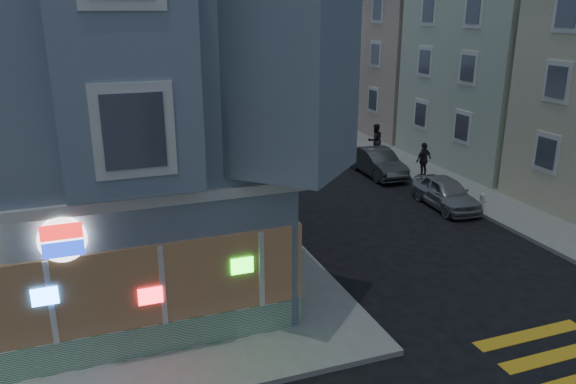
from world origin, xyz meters
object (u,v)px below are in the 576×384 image
parked_car_a (446,193)px  parked_car_d (278,121)px  utility_pole (348,63)px  fire_hydrant (482,201)px  parked_car_b (378,162)px  street_tree_near (313,68)px  parked_car_c (306,137)px  pedestrian_a (375,140)px  pedestrian_b (424,160)px  traffic_signal (276,197)px  street_tree_far (277,59)px

parked_car_a → parked_car_d: bearing=99.9°
utility_pole → fire_hydrant: bearing=-92.8°
parked_car_a → parked_car_b: parked_car_b is taller
street_tree_near → parked_car_c: street_tree_near is taller
utility_pole → parked_car_d: (-3.39, 3.50, -4.05)m
pedestrian_a → pedestrian_b: 4.31m
utility_pole → pedestrian_a: bearing=-97.7°
utility_pole → parked_car_c: bearing=-153.5°
parked_car_c → parked_car_d: size_ratio=0.97×
utility_pole → pedestrian_a: (-0.70, -5.21, -3.73)m
traffic_signal → fire_hydrant: 12.07m
street_tree_near → parked_car_a: street_tree_near is taller
street_tree_far → parked_car_b: (-2.30, -22.09, -3.26)m
parked_car_b → fire_hydrant: 6.43m
parked_car_d → parked_car_b: bearing=-78.0°
street_tree_far → fire_hydrant: (-0.90, -28.36, -3.42)m
traffic_signal → parked_car_a: bearing=18.1°
traffic_signal → pedestrian_a: bearing=39.2°
utility_pole → fire_hydrant: utility_pole is taller
street_tree_far → parked_car_c: 16.42m
street_tree_far → street_tree_near: bearing=-90.0°
parked_car_b → traffic_signal: 14.75m
pedestrian_b → parked_car_c: size_ratio=0.33×
parked_car_d → utility_pole: bearing=-40.3°
parked_car_c → pedestrian_b: bearing=-61.4°
parked_car_c → utility_pole: bearing=33.9°
parked_car_a → fire_hydrant: parked_car_a is taller
pedestrian_a → street_tree_near: bearing=-97.0°
parked_car_a → utility_pole: bearing=86.8°
parked_car_b → traffic_signal: (-9.23, -11.16, 2.81)m
pedestrian_b → traffic_signal: 14.87m
parked_car_b → street_tree_near: bearing=82.1°
street_tree_far → fire_hydrant: size_ratio=7.55×
pedestrian_a → street_tree_far: bearing=-95.1°
fire_hydrant → parked_car_c: bearing=102.0°
parked_car_a → street_tree_near: bearing=88.5°
parked_car_b → traffic_signal: bearing=-128.2°
utility_pole → street_tree_far: 14.03m
street_tree_near → fire_hydrant: (-0.90, -20.36, -3.42)m
fire_hydrant → pedestrian_a: bearing=90.0°
utility_pole → traffic_signal: size_ratio=1.82×
street_tree_far → parked_car_c: street_tree_far is taller
pedestrian_a → parked_car_b: (-1.40, -2.88, -0.39)m
utility_pole → fire_hydrant: size_ratio=12.82×
parked_car_a → fire_hydrant: (1.02, -1.07, -0.13)m
parked_car_b → pedestrian_b: bearing=-37.9°
parked_car_c → fire_hydrant: bearing=-70.6°
pedestrian_a → traffic_signal: size_ratio=0.37×
parked_car_d → fire_hydrant: size_ratio=7.61×
utility_pole → parked_car_c: 5.55m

